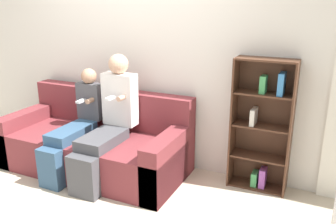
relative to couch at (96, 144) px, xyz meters
The scene contains 6 objects.
ground_plane 0.69m from the couch, 64.58° to the right, with size 14.00×14.00×0.00m, color beige.
back_wall 1.14m from the couch, 61.37° to the left, with size 10.00×0.06×2.55m.
couch is the anchor object (origin of this frame).
adult_seated 0.46m from the couch, 20.76° to the right, with size 0.36×0.86×1.29m.
child_seated 0.34m from the couch, 134.27° to the right, with size 0.30×0.85×1.10m.
bookshelf 1.82m from the couch, 11.98° to the left, with size 0.57×0.24×1.31m.
Camera 1 is at (2.02, -2.41, 1.85)m, focal length 38.00 mm.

